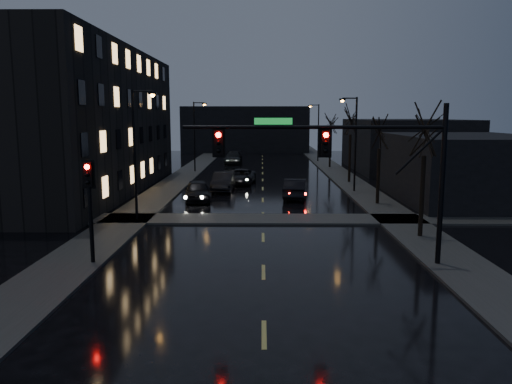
{
  "coord_description": "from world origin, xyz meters",
  "views": [
    {
      "loc": [
        -0.07,
        -12.11,
        6.5
      ],
      "look_at": [
        -0.33,
        9.27,
        3.2
      ],
      "focal_mm": 35.0,
      "sensor_mm": 36.0,
      "label": 1
    }
  ],
  "objects_px": {
    "oncoming_car_a": "(198,191)",
    "oncoming_car_d": "(233,158)",
    "oncoming_car_b": "(223,182)",
    "oncoming_car_c": "(241,177)",
    "lead_car": "(295,188)"
  },
  "relations": [
    {
      "from": "oncoming_car_c",
      "to": "lead_car",
      "type": "height_order",
      "value": "lead_car"
    },
    {
      "from": "oncoming_car_c",
      "to": "oncoming_car_d",
      "type": "relative_size",
      "value": 0.92
    },
    {
      "from": "oncoming_car_a",
      "to": "oncoming_car_d",
      "type": "xyz_separation_m",
      "value": [
        1.02,
        29.79,
        0.01
      ]
    },
    {
      "from": "oncoming_car_b",
      "to": "oncoming_car_c",
      "type": "bearing_deg",
      "value": 75.57
    },
    {
      "from": "oncoming_car_d",
      "to": "oncoming_car_c",
      "type": "bearing_deg",
      "value": -83.06
    },
    {
      "from": "oncoming_car_a",
      "to": "lead_car",
      "type": "relative_size",
      "value": 0.98
    },
    {
      "from": "oncoming_car_a",
      "to": "oncoming_car_b",
      "type": "height_order",
      "value": "oncoming_car_b"
    },
    {
      "from": "oncoming_car_a",
      "to": "lead_car",
      "type": "xyz_separation_m",
      "value": [
        7.56,
        1.37,
        -0.01
      ]
    },
    {
      "from": "oncoming_car_b",
      "to": "oncoming_car_c",
      "type": "height_order",
      "value": "oncoming_car_b"
    },
    {
      "from": "oncoming_car_b",
      "to": "oncoming_car_d",
      "type": "relative_size",
      "value": 0.88
    },
    {
      "from": "oncoming_car_c",
      "to": "oncoming_car_d",
      "type": "bearing_deg",
      "value": 101.64
    },
    {
      "from": "oncoming_car_a",
      "to": "oncoming_car_c",
      "type": "height_order",
      "value": "oncoming_car_a"
    },
    {
      "from": "oncoming_car_c",
      "to": "lead_car",
      "type": "relative_size",
      "value": 1.07
    },
    {
      "from": "oncoming_car_a",
      "to": "oncoming_car_d",
      "type": "relative_size",
      "value": 0.85
    },
    {
      "from": "oncoming_car_a",
      "to": "oncoming_car_c",
      "type": "bearing_deg",
      "value": 65.7
    }
  ]
}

